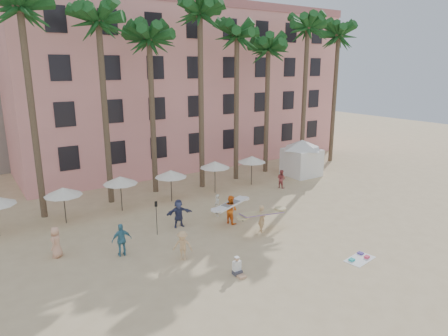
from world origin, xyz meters
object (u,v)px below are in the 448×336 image
object	(u,v)px
pink_hotel	(180,87)
carrier_white	(231,209)
carrier_yellow	(262,217)
cabana	(302,154)

from	to	relation	value
pink_hotel	carrier_white	size ratio (longest dim) A/B	11.38
pink_hotel	carrier_yellow	xyz separation A→B (m)	(-5.88, -22.11, -6.98)
pink_hotel	cabana	bearing A→B (deg)	-66.25
cabana	carrier_yellow	distance (m)	14.64
pink_hotel	cabana	size ratio (longest dim) A/B	7.59
carrier_white	cabana	bearing A→B (deg)	26.22
pink_hotel	carrier_white	world-z (taller)	pink_hotel
carrier_yellow	carrier_white	xyz separation A→B (m)	(-0.82, 2.31, 0.01)
pink_hotel	carrier_yellow	world-z (taller)	pink_hotel
pink_hotel	cabana	xyz separation A→B (m)	(5.97, -13.56, -5.93)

